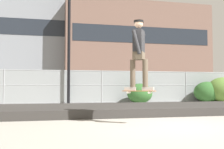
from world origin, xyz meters
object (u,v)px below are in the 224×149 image
object	(u,v)px
skateboard	(139,91)
parked_car_near	(28,88)
shrub_left	(140,93)
skater	(139,50)
street_lamp	(69,22)
shrub_right	(223,90)
shrub_center	(207,92)

from	to	relation	value
skateboard	parked_car_near	size ratio (longest dim) A/B	0.18
parked_car_near	shrub_left	bearing A→B (deg)	-31.98
skater	street_lamp	bearing A→B (deg)	98.46
skateboard	shrub_right	xyz separation A→B (m)	(7.74, 7.65, -0.06)
skateboard	shrub_left	distance (m)	8.22
skater	shrub_center	distance (m)	10.53
parked_car_near	skateboard	bearing A→B (deg)	-72.66
skater	shrub_center	xyz separation A→B (m)	(6.84, 7.91, -1.19)
street_lamp	shrub_right	size ratio (longest dim) A/B	3.79
shrub_center	shrub_right	xyz separation A→B (m)	(0.90, -0.27, 0.13)
street_lamp	shrub_left	bearing A→B (deg)	-8.08
skateboard	shrub_right	size ratio (longest dim) A/B	0.41
skater	shrub_right	bearing A→B (deg)	44.66
skater	shrub_center	size ratio (longest dim) A/B	1.09
street_lamp	shrub_center	xyz separation A→B (m)	(8.08, -0.43, -3.87)
skateboard	shrub_center	xyz separation A→B (m)	(6.84, 7.91, -0.19)
street_lamp	parked_car_near	distance (m)	5.52
parked_car_near	shrub_right	bearing A→B (deg)	-19.63
shrub_left	skater	bearing A→B (deg)	-108.61
parked_car_near	shrub_right	xyz separation A→B (m)	(11.39, -4.06, -0.10)
street_lamp	shrub_left	distance (m)	5.54
street_lamp	shrub_right	xyz separation A→B (m)	(8.98, -0.69, -3.74)
skater	street_lamp	xyz separation A→B (m)	(-1.24, 8.34, 2.68)
shrub_center	shrub_right	bearing A→B (deg)	-16.51
shrub_center	shrub_right	distance (m)	0.94
shrub_left	shrub_center	world-z (taller)	shrub_center
skater	shrub_right	world-z (taller)	skater
skater	street_lamp	distance (m)	8.84
skater	parked_car_near	bearing A→B (deg)	107.34
skater	parked_car_near	size ratio (longest dim) A/B	0.39
skater	street_lamp	world-z (taller)	street_lamp
shrub_right	street_lamp	bearing A→B (deg)	175.59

